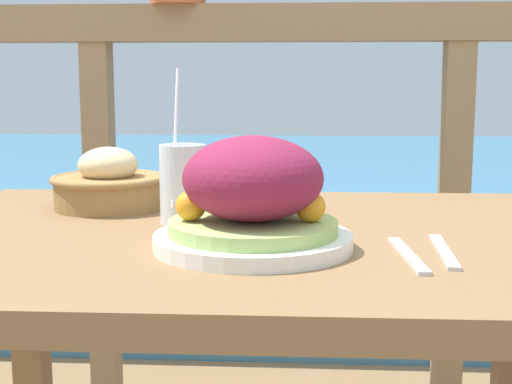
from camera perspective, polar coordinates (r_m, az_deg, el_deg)
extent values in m
cube|color=olive|center=(1.06, 0.13, -4.22)|extent=(1.08, 0.76, 0.04)
cube|color=olive|center=(1.57, -17.41, -14.21)|extent=(0.06, 0.06, 0.69)
cube|color=#937551|center=(1.82, 1.56, 13.36)|extent=(2.80, 0.08, 0.09)
cube|color=#937551|center=(1.93, -12.18, -4.14)|extent=(0.07, 0.07, 1.05)
cube|color=#937551|center=(1.90, 15.36, -4.45)|extent=(0.07, 0.07, 1.05)
cube|color=teal|center=(4.37, 2.55, -0.54)|extent=(12.00, 4.00, 0.47)
cylinder|color=white|center=(0.95, -0.43, -3.94)|extent=(0.26, 0.26, 0.02)
cylinder|color=#A8C66B|center=(0.94, -0.43, -2.81)|extent=(0.22, 0.22, 0.02)
ellipsoid|color=maroon|center=(0.93, -0.44, 1.11)|extent=(0.19, 0.19, 0.11)
sphere|color=orange|center=(0.93, 4.37, -1.20)|extent=(0.04, 0.04, 0.04)
sphere|color=orange|center=(0.94, -5.26, -1.11)|extent=(0.04, 0.04, 0.04)
cylinder|color=silver|center=(1.11, -5.85, 0.65)|extent=(0.07, 0.07, 0.12)
cylinder|color=white|center=(1.11, -6.47, 4.41)|extent=(0.01, 0.08, 0.21)
cylinder|color=olive|center=(1.26, -11.68, -0.02)|extent=(0.19, 0.19, 0.06)
torus|color=olive|center=(1.26, -11.72, 1.04)|extent=(0.20, 0.20, 0.01)
ellipsoid|color=beige|center=(1.26, -11.75, 2.15)|extent=(0.10, 0.10, 0.06)
cube|color=silver|center=(0.92, 12.06, -4.95)|extent=(0.03, 0.18, 0.00)
cube|color=silver|center=(0.95, 14.79, -4.60)|extent=(0.03, 0.18, 0.00)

